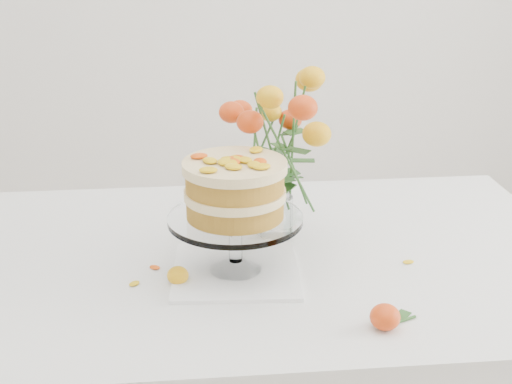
% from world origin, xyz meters
% --- Properties ---
extents(table, '(1.43, 0.93, 0.76)m').
position_xyz_m(table, '(0.00, 0.00, 0.67)').
color(table, tan).
rests_on(table, ground).
extents(napkin, '(0.28, 0.28, 0.01)m').
position_xyz_m(napkin, '(-0.08, -0.09, 0.76)').
color(napkin, white).
rests_on(napkin, table).
extents(cake_stand, '(0.28, 0.28, 0.26)m').
position_xyz_m(cake_stand, '(-0.08, -0.09, 0.94)').
color(cake_stand, white).
rests_on(cake_stand, napkin).
extents(rose_vase, '(0.31, 0.31, 0.43)m').
position_xyz_m(rose_vase, '(0.02, 0.08, 1.01)').
color(rose_vase, white).
rests_on(rose_vase, table).
extents(loose_rose_near, '(0.08, 0.05, 0.04)m').
position_xyz_m(loose_rose_near, '(-0.21, -0.13, 0.78)').
color(loose_rose_near, yellow).
rests_on(loose_rose_near, table).
extents(loose_rose_far, '(0.10, 0.06, 0.05)m').
position_xyz_m(loose_rose_far, '(0.17, -0.34, 0.78)').
color(loose_rose_far, red).
rests_on(loose_rose_far, table).
extents(stray_petal_a, '(0.03, 0.02, 0.00)m').
position_xyz_m(stray_petal_a, '(-0.12, -0.10, 0.76)').
color(stray_petal_a, yellow).
rests_on(stray_petal_a, table).
extents(stray_petal_b, '(0.03, 0.02, 0.00)m').
position_xyz_m(stray_petal_b, '(-0.02, -0.14, 0.76)').
color(stray_petal_b, yellow).
rests_on(stray_petal_b, table).
extents(stray_petal_c, '(0.03, 0.02, 0.00)m').
position_xyz_m(stray_petal_c, '(0.02, -0.18, 0.76)').
color(stray_petal_c, yellow).
rests_on(stray_petal_c, table).
extents(stray_petal_d, '(0.03, 0.02, 0.00)m').
position_xyz_m(stray_petal_d, '(-0.26, -0.05, 0.76)').
color(stray_petal_d, yellow).
rests_on(stray_petal_d, table).
extents(stray_petal_e, '(0.03, 0.02, 0.00)m').
position_xyz_m(stray_petal_e, '(-0.30, -0.12, 0.76)').
color(stray_petal_e, yellow).
rests_on(stray_petal_e, table).
extents(stray_petal_f, '(0.03, 0.02, 0.00)m').
position_xyz_m(stray_petal_f, '(0.30, -0.08, 0.76)').
color(stray_petal_f, yellow).
rests_on(stray_petal_f, table).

